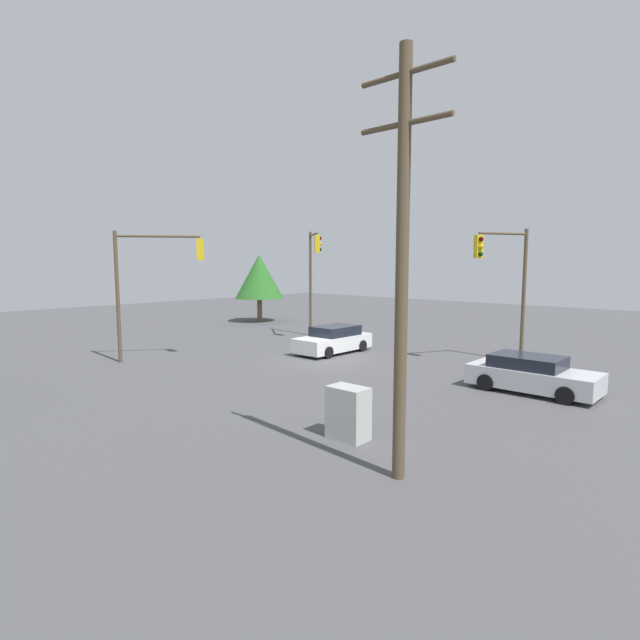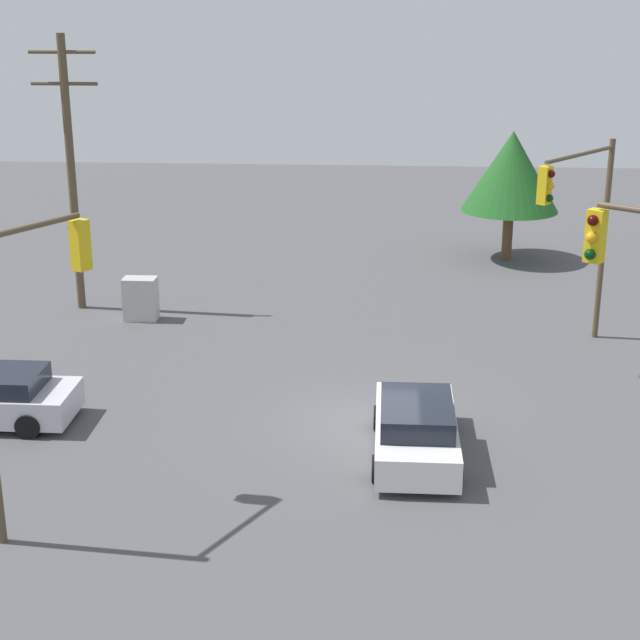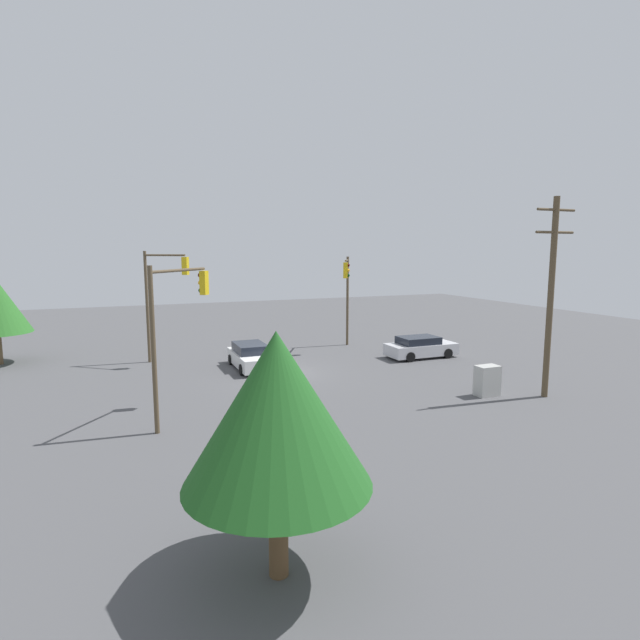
% 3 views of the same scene
% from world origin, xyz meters
% --- Properties ---
extents(ground_plane, '(80.00, 80.00, 0.00)m').
position_xyz_m(ground_plane, '(0.00, 0.00, 0.00)').
color(ground_plane, '#4C4C4F').
extents(sedan_white, '(2.02, 4.52, 1.44)m').
position_xyz_m(sedan_white, '(-1.11, 1.85, 0.69)').
color(sedan_white, silver).
rests_on(sedan_white, ground_plane).
extents(sedan_silver, '(4.54, 2.07, 1.37)m').
position_xyz_m(sedan_silver, '(9.77, 0.58, 0.67)').
color(sedan_silver, silver).
rests_on(sedan_silver, ground_plane).
extents(traffic_signal_main, '(2.45, 1.98, 6.83)m').
position_xyz_m(traffic_signal_main, '(-5.69, 5.16, 4.59)').
color(traffic_signal_main, brown).
rests_on(traffic_signal_main, ground_plane).
extents(traffic_signal_cross, '(1.59, 2.68, 6.43)m').
position_xyz_m(traffic_signal_cross, '(6.75, 5.33, 4.33)').
color(traffic_signal_cross, brown).
rests_on(traffic_signal_cross, ground_plane).
extents(traffic_signal_aux, '(2.74, 3.40, 6.32)m').
position_xyz_m(traffic_signal_aux, '(-6.10, -5.83, 4.35)').
color(traffic_signal_aux, brown).
rests_on(traffic_signal_aux, ground_plane).
extents(utility_pole_tall, '(2.20, 0.28, 9.27)m').
position_xyz_m(utility_pole_tall, '(10.28, -9.07, 4.92)').
color(utility_pole_tall, brown).
rests_on(utility_pole_tall, ground_plane).
extents(electrical_cabinet, '(1.11, 0.70, 1.45)m').
position_xyz_m(electrical_cabinet, '(7.86, -7.90, 0.73)').
color(electrical_cabinet, '#B2B2AD').
rests_on(electrical_cabinet, ground_plane).
extents(tree_corner, '(3.96, 3.96, 5.49)m').
position_xyz_m(tree_corner, '(-15.01, 8.65, 3.70)').
color(tree_corner, brown).
rests_on(tree_corner, ground_plane).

